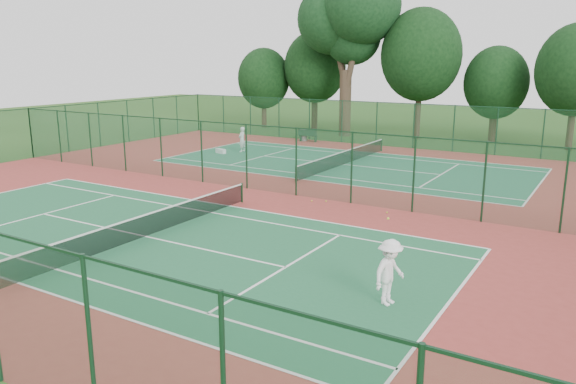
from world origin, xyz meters
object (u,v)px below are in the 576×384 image
(player_far, at_px, (242,139))
(big_tree, at_px, (349,18))
(player_near, at_px, (390,272))
(kit_bag, at_px, (221,151))
(bench, at_px, (308,135))
(trash_bin, at_px, (304,135))

(player_far, bearing_deg, big_tree, 164.56)
(player_near, height_order, kit_bag, player_near)
(player_near, xyz_separation_m, kit_bag, (-20.24, 18.30, -0.81))
(bench, bearing_deg, kit_bag, -116.46)
(player_near, height_order, big_tree, big_tree)
(player_far, relative_size, bench, 1.09)
(trash_bin, xyz_separation_m, bench, (0.55, -0.24, 0.01))
(player_near, xyz_separation_m, trash_bin, (-18.19, 27.10, -0.46))
(player_far, bearing_deg, trash_bin, 168.62)
(big_tree, bearing_deg, trash_bin, -108.43)
(player_near, relative_size, bench, 1.13)
(player_far, height_order, big_tree, big_tree)
(kit_bag, relative_size, big_tree, 0.06)
(player_near, bearing_deg, trash_bin, 47.50)
(player_near, distance_m, player_far, 27.58)
(bench, bearing_deg, trash_bin, 146.47)
(big_tree, bearing_deg, kit_bag, -105.08)
(trash_bin, xyz_separation_m, big_tree, (1.65, 4.95, 9.77))
(player_far, relative_size, trash_bin, 1.80)
(player_far, height_order, kit_bag, player_far)
(player_far, xyz_separation_m, trash_bin, (1.11, 7.40, -0.42))
(player_far, relative_size, big_tree, 0.13)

